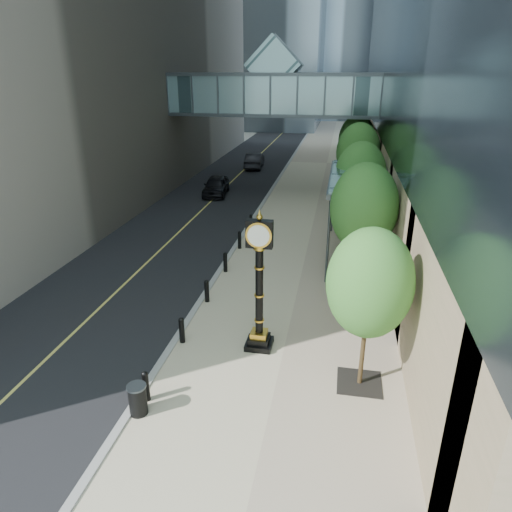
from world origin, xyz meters
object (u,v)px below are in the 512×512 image
(trash_bin, at_px, (138,400))
(pedestrian, at_px, (369,270))
(car_far, at_px, (254,160))
(street_clock, at_px, (259,293))
(car_near, at_px, (216,186))

(trash_bin, xyz_separation_m, pedestrian, (6.79, 9.64, 0.44))
(trash_bin, xyz_separation_m, car_far, (-3.45, 35.80, 0.26))
(trash_bin, height_order, pedestrian, pedestrian)
(trash_bin, bearing_deg, street_clock, 55.18)
(pedestrian, relative_size, car_far, 0.39)
(trash_bin, bearing_deg, car_near, 100.17)
(car_near, relative_size, car_far, 0.96)
(street_clock, distance_m, car_far, 32.41)
(street_clock, distance_m, trash_bin, 5.19)
(car_far, bearing_deg, street_clock, 97.09)
(car_far, bearing_deg, car_near, 80.96)
(car_near, bearing_deg, car_far, 79.38)
(pedestrian, height_order, car_near, pedestrian)
(trash_bin, relative_size, car_near, 0.21)
(pedestrian, distance_m, car_near, 18.75)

